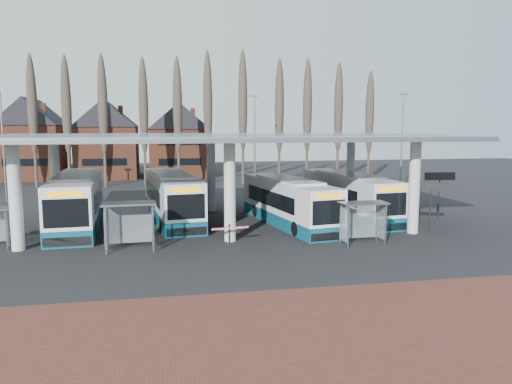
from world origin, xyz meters
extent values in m
plane|color=black|center=(0.00, 0.00, 0.00)|extent=(140.00, 140.00, 0.00)
cube|color=brown|center=(0.00, -12.00, 0.01)|extent=(70.00, 10.00, 0.03)
cylinder|color=silver|center=(-12.00, 2.50, 3.00)|extent=(0.70, 0.70, 6.00)
cylinder|color=silver|center=(-12.00, 13.50, 3.00)|extent=(0.70, 0.70, 6.00)
cylinder|color=silver|center=(0.00, 2.50, 3.00)|extent=(0.70, 0.70, 6.00)
cylinder|color=silver|center=(0.00, 13.50, 3.00)|extent=(0.70, 0.70, 6.00)
cylinder|color=silver|center=(12.00, 2.50, 3.00)|extent=(0.70, 0.70, 6.00)
cylinder|color=silver|center=(12.00, 13.50, 3.00)|extent=(0.70, 0.70, 6.00)
cube|color=gray|center=(0.00, 8.00, 6.25)|extent=(32.00, 16.00, 0.12)
cube|color=silver|center=(0.00, 8.00, 6.32)|extent=(31.50, 15.50, 0.04)
cone|color=#473D33|center=(-18.00, 33.00, 7.25)|extent=(0.36, 0.36, 14.50)
ellipsoid|color=#473D33|center=(-18.00, 33.00, 8.99)|extent=(1.10, 1.10, 11.02)
cone|color=#473D33|center=(-14.00, 33.00, 7.25)|extent=(0.36, 0.36, 14.50)
ellipsoid|color=#473D33|center=(-14.00, 33.00, 8.99)|extent=(1.10, 1.10, 11.02)
cone|color=#473D33|center=(-10.00, 33.00, 7.25)|extent=(0.36, 0.36, 14.50)
ellipsoid|color=#473D33|center=(-10.00, 33.00, 8.99)|extent=(1.10, 1.10, 11.02)
cone|color=#473D33|center=(-6.00, 33.00, 7.25)|extent=(0.36, 0.36, 14.50)
ellipsoid|color=#473D33|center=(-6.00, 33.00, 8.99)|extent=(1.10, 1.10, 11.02)
cone|color=#473D33|center=(-2.00, 33.00, 7.25)|extent=(0.36, 0.36, 14.50)
ellipsoid|color=#473D33|center=(-2.00, 33.00, 8.99)|extent=(1.10, 1.10, 11.02)
cone|color=#473D33|center=(2.00, 33.00, 7.25)|extent=(0.36, 0.36, 14.50)
ellipsoid|color=#473D33|center=(2.00, 33.00, 8.99)|extent=(1.10, 1.10, 11.02)
cone|color=#473D33|center=(6.00, 33.00, 7.25)|extent=(0.36, 0.36, 14.50)
ellipsoid|color=#473D33|center=(6.00, 33.00, 8.99)|extent=(1.10, 1.10, 11.02)
cone|color=#473D33|center=(10.00, 33.00, 7.25)|extent=(0.36, 0.36, 14.50)
ellipsoid|color=#473D33|center=(10.00, 33.00, 8.99)|extent=(1.10, 1.10, 11.02)
cone|color=#473D33|center=(14.00, 33.00, 7.25)|extent=(0.36, 0.36, 14.50)
ellipsoid|color=#473D33|center=(14.00, 33.00, 8.99)|extent=(1.10, 1.10, 11.02)
cone|color=#473D33|center=(18.00, 33.00, 7.25)|extent=(0.36, 0.36, 14.50)
ellipsoid|color=#473D33|center=(18.00, 33.00, 8.99)|extent=(1.10, 1.10, 11.02)
cone|color=#473D33|center=(22.00, 33.00, 7.25)|extent=(0.36, 0.36, 14.50)
ellipsoid|color=#473D33|center=(22.00, 33.00, 8.99)|extent=(1.10, 1.10, 11.02)
cube|color=brown|center=(-20.50, 44.00, 3.50)|extent=(8.00, 10.00, 7.00)
pyramid|color=black|center=(-20.50, 44.00, 10.50)|extent=(8.30, 10.30, 3.50)
cube|color=brown|center=(-11.00, 44.00, 3.50)|extent=(8.00, 10.00, 7.00)
pyramid|color=black|center=(-11.00, 44.00, 10.50)|extent=(8.30, 10.30, 3.50)
cube|color=brown|center=(-1.50, 44.00, 3.50)|extent=(8.00, 10.00, 7.00)
pyramid|color=black|center=(-1.50, 44.00, 10.50)|extent=(8.30, 10.30, 3.50)
cylinder|color=slate|center=(-18.00, 22.00, 5.00)|extent=(0.16, 0.16, 10.00)
cube|color=slate|center=(-18.00, 22.00, 10.10)|extent=(0.80, 0.15, 0.15)
cylinder|color=slate|center=(6.00, 26.00, 5.00)|extent=(0.16, 0.16, 10.00)
cube|color=slate|center=(6.00, 26.00, 10.10)|extent=(0.80, 0.15, 0.15)
cylinder|color=slate|center=(20.00, 20.00, 5.00)|extent=(0.16, 0.16, 10.00)
cube|color=slate|center=(20.00, 20.00, 10.10)|extent=(0.80, 0.15, 0.15)
cube|color=silver|center=(-9.75, 8.95, 1.98)|extent=(3.57, 13.31, 3.07)
cube|color=navy|center=(-9.75, 8.95, 0.49)|extent=(3.60, 13.34, 0.99)
cube|color=silver|center=(-9.75, 8.95, 3.57)|extent=(2.98, 8.04, 0.20)
cube|color=black|center=(-9.79, 9.50, 2.09)|extent=(3.40, 9.63, 1.21)
cube|color=black|center=(-9.36, 2.40, 2.03)|extent=(2.46, 0.21, 1.65)
cube|color=black|center=(-10.14, 15.51, 2.09)|extent=(2.38, 0.21, 1.32)
cube|color=orange|center=(-9.36, 2.40, 3.13)|extent=(1.96, 0.17, 0.33)
cube|color=black|center=(-9.36, 2.41, 0.38)|extent=(2.66, 0.25, 0.55)
cylinder|color=black|center=(-10.77, 4.71, 0.53)|extent=(0.37, 1.07, 1.05)
cylinder|color=black|center=(-8.24, 4.87, 0.53)|extent=(0.37, 1.07, 1.05)
cylinder|color=black|center=(-11.25, 12.71, 0.53)|extent=(0.37, 1.07, 1.05)
cylinder|color=black|center=(-8.71, 12.86, 0.53)|extent=(0.37, 1.07, 1.05)
cube|color=silver|center=(-3.28, 10.20, 1.89)|extent=(4.15, 12.85, 2.94)
cube|color=navy|center=(-3.28, 10.20, 0.47)|extent=(4.18, 12.87, 0.95)
cube|color=silver|center=(-3.28, 10.20, 3.42)|extent=(3.29, 7.80, 0.19)
cube|color=black|center=(-3.34, 10.72, 2.00)|extent=(3.78, 9.34, 1.16)
cube|color=black|center=(-2.54, 3.96, 1.95)|extent=(2.35, 0.34, 1.58)
cube|color=black|center=(-4.02, 16.45, 2.00)|extent=(2.27, 0.33, 1.26)
cube|color=orange|center=(-2.54, 3.96, 3.00)|extent=(1.87, 0.27, 0.32)
cube|color=black|center=(-2.54, 3.97, 0.37)|extent=(2.54, 0.38, 0.53)
cylinder|color=black|center=(-4.01, 6.09, 0.50)|extent=(0.41, 1.04, 1.01)
cylinder|color=black|center=(-1.60, 6.38, 0.50)|extent=(0.41, 1.04, 1.01)
cylinder|color=black|center=(-4.92, 13.71, 0.50)|extent=(0.41, 1.04, 1.01)
cylinder|color=black|center=(-2.51, 14.00, 0.50)|extent=(0.41, 1.04, 1.01)
cube|color=silver|center=(4.77, 6.85, 1.77)|extent=(4.44, 12.02, 2.75)
cube|color=navy|center=(4.77, 6.85, 0.44)|extent=(4.47, 12.05, 0.88)
cube|color=silver|center=(4.77, 6.85, 3.19)|extent=(3.41, 7.34, 0.18)
cube|color=black|center=(4.68, 7.34, 1.86)|extent=(3.93, 8.78, 1.08)
cube|color=black|center=(5.75, 1.07, 1.81)|extent=(2.18, 0.43, 1.47)
cube|color=black|center=(3.78, 12.63, 1.86)|extent=(2.11, 0.42, 1.18)
cube|color=orange|center=(5.75, 1.07, 2.80)|extent=(1.73, 0.34, 0.29)
cube|color=black|center=(5.75, 1.08, 0.34)|extent=(2.36, 0.48, 0.49)
cylinder|color=black|center=(4.27, 2.99, 0.47)|extent=(0.43, 0.97, 0.94)
cylinder|color=black|center=(6.51, 3.37, 0.47)|extent=(0.43, 0.97, 0.94)
cylinder|color=black|center=(3.07, 10.05, 0.47)|extent=(0.43, 0.97, 0.94)
cylinder|color=black|center=(5.31, 10.43, 0.47)|extent=(0.43, 0.97, 0.94)
cube|color=silver|center=(10.02, 8.92, 1.81)|extent=(3.82, 12.29, 2.82)
cube|color=navy|center=(10.02, 8.92, 0.45)|extent=(3.84, 12.32, 0.91)
cube|color=silver|center=(10.02, 8.92, 3.28)|extent=(3.06, 7.46, 0.18)
cube|color=black|center=(9.97, 9.42, 1.91)|extent=(3.51, 8.93, 1.11)
cube|color=black|center=(10.65, 2.93, 1.86)|extent=(2.26, 0.30, 1.51)
cube|color=black|center=(9.39, 14.91, 1.91)|extent=(2.18, 0.29, 1.21)
cube|color=orange|center=(10.65, 2.93, 2.87)|extent=(1.79, 0.24, 0.30)
cube|color=black|center=(10.65, 2.94, 0.35)|extent=(2.44, 0.34, 0.50)
cylinder|color=black|center=(9.26, 4.99, 0.48)|extent=(0.38, 0.99, 0.97)
cylinder|color=black|center=(11.58, 5.23, 0.48)|extent=(0.38, 0.99, 0.97)
cylinder|color=black|center=(8.49, 12.31, 0.48)|extent=(0.38, 0.99, 0.97)
cylinder|color=black|center=(10.81, 12.55, 0.48)|extent=(0.38, 0.99, 0.97)
cube|color=gray|center=(-12.67, 2.82, 1.12)|extent=(0.08, 0.08, 2.24)
cube|color=gray|center=(-12.86, 3.78, 1.12)|extent=(0.08, 0.08, 2.24)
cube|color=silver|center=(-12.72, 3.31, 1.16)|extent=(0.23, 0.97, 1.79)
cube|color=gray|center=(-7.06, 0.56, 1.31)|extent=(0.09, 0.09, 2.62)
cube|color=gray|center=(-4.54, 0.67, 1.31)|extent=(0.09, 0.09, 2.62)
cube|color=gray|center=(-7.11, 1.71, 1.31)|extent=(0.09, 0.09, 2.62)
cube|color=gray|center=(-4.59, 1.83, 1.31)|extent=(0.09, 0.09, 2.62)
cube|color=gray|center=(-5.82, 1.19, 2.68)|extent=(3.00, 1.60, 0.10)
cube|color=silver|center=(-5.85, 1.82, 1.36)|extent=(2.52, 0.15, 2.10)
cube|color=silver|center=(-7.14, 1.13, 1.36)|extent=(0.09, 1.16, 2.10)
cube|color=silver|center=(-4.51, 1.25, 1.36)|extent=(0.09, 1.16, 2.10)
cube|color=gray|center=(6.37, -0.53, 1.21)|extent=(0.08, 0.08, 2.43)
cube|color=gray|center=(8.70, -0.42, 1.21)|extent=(0.08, 0.08, 2.43)
cube|color=gray|center=(6.32, 0.54, 1.21)|extent=(0.08, 0.08, 2.43)
cube|color=gray|center=(8.65, 0.65, 1.21)|extent=(0.08, 0.08, 2.43)
cube|color=gray|center=(7.51, 0.06, 2.48)|extent=(2.78, 1.49, 0.10)
cube|color=silver|center=(7.48, 0.64, 1.26)|extent=(2.33, 0.15, 1.94)
cube|color=silver|center=(6.29, 0.00, 1.26)|extent=(0.09, 1.07, 1.94)
cube|color=silver|center=(8.72, 0.12, 1.26)|extent=(0.09, 1.07, 1.94)
cylinder|color=black|center=(13.46, 2.96, 1.59)|extent=(0.10, 0.10, 3.19)
cube|color=black|center=(13.46, 2.96, 2.99)|extent=(2.09, 0.89, 0.55)
cylinder|color=black|center=(16.54, 7.03, 1.70)|extent=(0.11, 0.11, 3.41)
cube|color=black|center=(16.54, 7.03, 3.19)|extent=(2.34, 0.35, 0.59)
cube|color=black|center=(-0.10, 2.14, 0.56)|extent=(0.08, 0.08, 1.13)
cube|color=red|center=(-0.10, 1.62, 0.97)|extent=(2.24, 0.45, 0.10)
camera|label=1|loc=(-4.06, -26.88, 6.92)|focal=35.00mm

